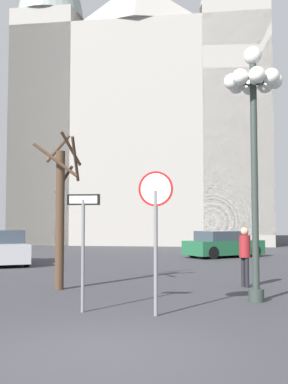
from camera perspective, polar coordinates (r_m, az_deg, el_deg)
ground_plane at (r=6.99m, az=-5.26°, el=-19.03°), size 120.00×120.00×0.00m
cathedral at (r=41.83m, az=-0.03°, el=10.34°), size 21.87×13.49×35.43m
stop_sign at (r=9.40m, az=1.43°, el=-2.86°), size 0.70×0.19×2.87m
one_way_arrow_sign at (r=9.86m, az=-7.41°, el=-5.44°), size 0.71×0.07×2.43m
street_lamp at (r=11.68m, az=13.16°, el=9.82°), size 1.40×1.40×6.07m
bare_tree at (r=13.22m, az=-10.08°, el=-2.16°), size 1.24×1.13×4.37m
parked_car_near_green at (r=25.24m, az=9.59°, el=-6.33°), size 4.48×3.84×1.38m
parked_car_far_silver at (r=21.77m, az=-16.65°, el=-6.54°), size 3.46×4.83×1.49m
pedestrian_walking at (r=13.82m, az=12.15°, el=-6.99°), size 0.32×0.32×1.70m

